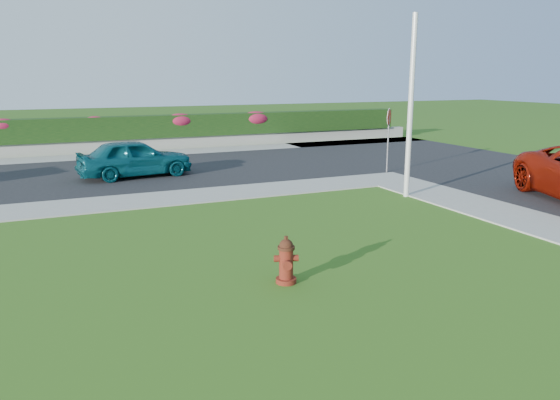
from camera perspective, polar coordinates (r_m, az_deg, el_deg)
name	(u,v)px	position (r m, az deg, el deg)	size (l,w,h in m)	color
ground	(344,307)	(8.99, 6.70, -11.04)	(120.00, 120.00, 0.00)	black
street_far	(20,180)	(21.37, -25.52, 1.87)	(26.00, 8.00, 0.04)	black
curb_corner	(386,179)	(19.92, 11.00, 2.18)	(2.00, 2.00, 0.04)	gray
sidewalk_beyond	(117,155)	(26.49, -16.63, 4.49)	(34.00, 2.00, 0.04)	gray
retaining_wall	(113,146)	(27.93, -17.07, 5.44)	(34.00, 0.40, 0.60)	gray
hedge	(111,128)	(27.95, -17.22, 7.19)	(32.00, 0.90, 1.10)	black
fire_hydrant	(286,261)	(9.75, 0.65, -6.39)	(0.45, 0.43, 0.87)	#500E0C
sedan_teal	(135,158)	(20.48, -14.92, 4.28)	(1.62, 4.03, 1.37)	#0C4F5B
utility_pole	(411,108)	(16.89, 13.49, 9.35)	(0.16, 0.16, 5.40)	silver
stop_sign	(389,125)	(21.00, 11.29, 7.66)	(0.50, 0.47, 2.46)	slate
flower_clump_c	(3,125)	(27.67, -27.00, 6.97)	(1.23, 0.79, 0.61)	#B61F4F
flower_clump_d	(95,122)	(27.74, -18.79, 7.77)	(1.02, 0.65, 0.51)	#B61F4F
flower_clump_e	(180,120)	(28.41, -10.41, 8.17)	(1.44, 0.92, 0.72)	#B61F4F
flower_clump_f	(256,118)	(29.65, -2.55, 8.52)	(1.53, 0.98, 0.77)	#B61F4F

